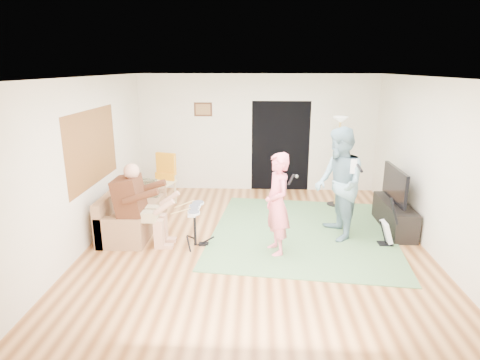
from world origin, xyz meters
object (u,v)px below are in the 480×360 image
Objects in this scene: sofa at (130,215)px; torchiere_lamp at (339,146)px; dining_chair at (162,187)px; drum_kit at (195,228)px; guitar_spare at (387,232)px; television at (395,184)px; singer at (277,204)px; guitarist at (339,184)px; tv_cabinet at (394,216)px.

sofa is 4.34m from torchiere_lamp.
torchiere_lamp reaches higher than dining_chair.
drum_kit is 0.83× the size of guitar_spare.
singer is at bearing -153.75° from television.
guitar_spare is (4.44, -0.51, -0.02)m from sofa.
sofa is 1.38m from dining_chair.
dining_chair is at bearing 165.46° from television.
sofa is at bearing -124.96° from singer.
guitarist is 2.31× the size of guitar_spare.
tv_cabinet is at bearing 13.50° from drum_kit.
singer is 3.23m from dining_chair.
tv_cabinet is at bearing -56.83° from torchiere_lamp.
torchiere_lamp reaches higher than singer.
dining_chair is (-1.00, 1.99, 0.09)m from drum_kit.
television is at bearing -58.45° from torchiere_lamp.
television is (4.73, 0.19, 0.60)m from sofa.
guitar_spare is at bearing 61.86° from guitarist.
drum_kit is at bearing -166.50° from tv_cabinet.
guitar_spare reaches higher than drum_kit.
sofa is at bearing -177.72° from tv_cabinet.
singer is 0.86× the size of torchiere_lamp.
singer is 1.95m from guitar_spare.
guitar_spare is at bearing -76.27° from torchiere_lamp.
tv_cabinet is (3.50, 0.84, -0.05)m from drum_kit.
tv_cabinet is 1.23× the size of television.
drum_kit is at bearing -177.45° from guitar_spare.
drum_kit is 0.61× the size of television.
guitarist is 1.68× the size of television.
guitarist is 1.36× the size of tv_cabinet.
drum_kit is at bearing -166.31° from television.
drum_kit reaches higher than tv_cabinet.
drum_kit is at bearing -26.86° from sofa.
torchiere_lamp is at bearing 162.48° from guitarist.
guitar_spare is at bearing -6.55° from sofa.
singer is 1.16× the size of tv_cabinet.
torchiere_lamp reaches higher than drum_kit.
singer reaches higher than dining_chair.
singer reaches higher than drum_kit.
torchiere_lamp is (3.96, 1.45, 1.04)m from sofa.
television is (2.13, 1.05, 0.04)m from singer.
guitar_spare is at bearing -112.92° from television.
drum_kit is 3.16m from guitar_spare.
sofa is 1.34× the size of tv_cabinet.
drum_kit is 3.60m from tv_cabinet.
guitarist is at bearing -159.22° from television.
drum_kit is 0.37× the size of torchiere_lamp.
guitar_spare is 0.44× the size of torchiere_lamp.
torchiere_lamp is at bearing 38.17° from drum_kit.
television is at bearing 2.30° from sofa.
torchiere_lamp is (-0.48, 1.96, 1.05)m from guitar_spare.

